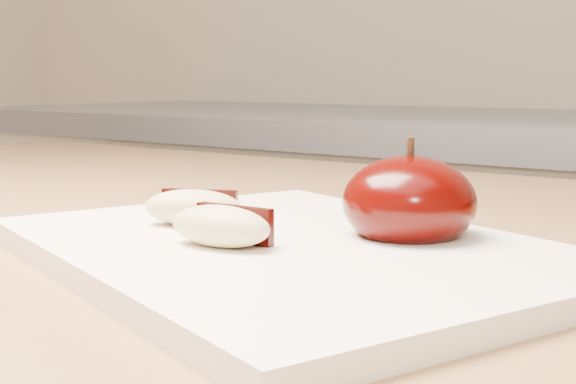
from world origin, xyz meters
The scene contains 4 objects.
cutting_board centered at (-0.02, 0.38, 0.91)m, with size 0.30×0.22×0.01m, color white.
apple_half centered at (0.02, 0.43, 0.93)m, with size 0.07×0.07×0.06m.
apple_wedge_a centered at (-0.09, 0.38, 0.92)m, with size 0.06×0.05×0.02m.
apple_wedge_b centered at (-0.04, 0.35, 0.92)m, with size 0.06×0.03×0.02m.
Camera 1 is at (0.22, 0.06, 0.99)m, focal length 50.00 mm.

